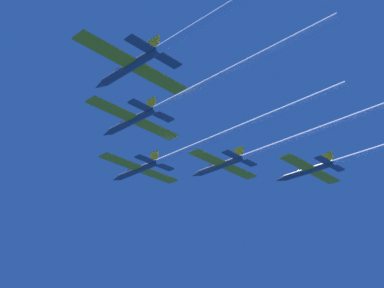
{
  "coord_description": "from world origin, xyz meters",
  "views": [
    {
      "loc": [
        -59.52,
        -70.3,
        -40.16
      ],
      "look_at": [
        0.08,
        -13.76,
        0.04
      ],
      "focal_mm": 48.09,
      "sensor_mm": 36.0,
      "label": 1
    }
  ],
  "objects": [
    {
      "name": "jet_left_wing",
      "position": [
        -11.89,
        -22.76,
        0.92
      ],
      "size": [
        18.23,
        46.16,
        3.02
      ],
      "color": "#4C5660"
    },
    {
      "name": "jet_lead",
      "position": [
        0.19,
        -13.36,
        -0.61
      ],
      "size": [
        18.23,
        52.71,
        3.02
      ],
      "color": "#4C5660"
    },
    {
      "name": "jet_right_wing",
      "position": [
        11.13,
        -22.46,
        0.21
      ],
      "size": [
        18.23,
        46.22,
        3.02
      ],
      "color": "#4C5660"
    },
    {
      "name": "jet_left_outer",
      "position": [
        -23.01,
        -39.07,
        0.15
      ],
      "size": [
        18.23,
        54.49,
        3.02
      ],
      "color": "#4C5660"
    },
    {
      "name": "jet_right_outer",
      "position": [
        24.0,
        -35.5,
        -0.32
      ],
      "size": [
        18.23,
        49.33,
        3.02
      ],
      "color": "#4C5660"
    }
  ]
}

